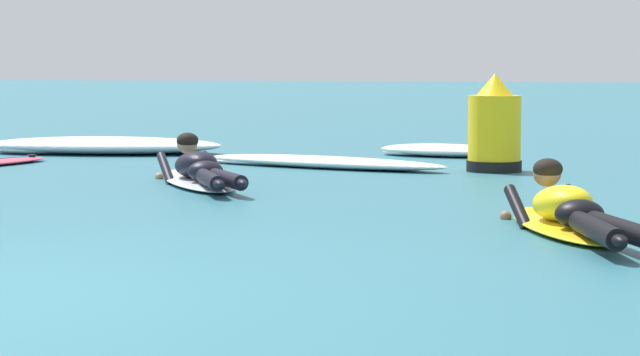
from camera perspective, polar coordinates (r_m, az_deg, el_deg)
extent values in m
plane|color=#2D6B7A|center=(16.60, 2.00, 0.97)|extent=(120.00, 120.00, 0.00)
ellipsoid|color=yellow|center=(9.37, 10.61, -2.13)|extent=(1.14, 1.98, 0.07)
ellipsoid|color=yellow|center=(10.23, 9.15, -1.44)|extent=(0.24, 0.25, 0.06)
ellipsoid|color=yellow|center=(9.40, 10.54, -1.09)|extent=(0.61, 0.78, 0.35)
ellipsoid|color=black|center=(9.02, 11.26, -1.55)|extent=(0.42, 0.38, 0.20)
cylinder|color=black|center=(8.42, 12.00, -2.24)|extent=(0.40, 0.93, 0.14)
ellipsoid|color=black|center=(7.98, 12.88, -2.67)|extent=(0.17, 0.24, 0.08)
cylinder|color=black|center=(8.47, 13.03, -2.22)|extent=(0.50, 0.91, 0.14)
cylinder|color=black|center=(9.71, 8.65, -1.34)|extent=(0.27, 0.55, 0.32)
sphere|color=#8C6647|center=(10.07, 8.11, -1.68)|extent=(0.09, 0.09, 0.09)
cylinder|color=black|center=(9.81, 11.17, -1.31)|extent=(0.27, 0.55, 0.32)
sphere|color=#8C6647|center=(10.15, 10.58, -1.66)|extent=(0.09, 0.09, 0.09)
sphere|color=#8C6647|center=(9.76, 9.88, 0.23)|extent=(0.21, 0.21, 0.21)
ellipsoid|color=black|center=(9.74, 9.92, 0.39)|extent=(0.28, 0.26, 0.16)
ellipsoid|color=silver|center=(12.70, -5.38, -0.17)|extent=(1.55, 2.08, 0.07)
ellipsoid|color=silver|center=(13.69, -6.27, 0.24)|extent=(0.27, 0.27, 0.06)
ellipsoid|color=black|center=(12.74, -5.43, 0.59)|extent=(0.72, 0.83, 0.35)
ellipsoid|color=black|center=(12.33, -5.02, 0.30)|extent=(0.44, 0.42, 0.20)
cylinder|color=black|center=(11.78, -4.82, -0.07)|extent=(0.50, 0.78, 0.14)
ellipsoid|color=black|center=(11.38, -4.49, -0.25)|extent=(0.20, 0.24, 0.08)
cylinder|color=black|center=(11.82, -4.06, -0.05)|extent=(0.58, 0.75, 0.14)
ellipsoid|color=black|center=(11.43, -3.47, -0.22)|extent=(0.20, 0.24, 0.08)
cylinder|color=black|center=(13.09, -6.73, 0.34)|extent=(0.38, 0.55, 0.34)
sphere|color=tan|center=(13.47, -7.03, 0.05)|extent=(0.09, 0.09, 0.09)
cylinder|color=black|center=(13.16, -4.84, 0.39)|extent=(0.38, 0.55, 0.34)
sphere|color=tan|center=(13.52, -5.17, 0.08)|extent=(0.09, 0.09, 0.09)
sphere|color=tan|center=(13.14, -5.82, 1.52)|extent=(0.21, 0.21, 0.21)
ellipsoid|color=black|center=(13.12, -5.81, 1.64)|extent=(0.29, 0.28, 0.16)
cone|color=black|center=(16.06, -12.47, 0.73)|extent=(0.13, 0.13, 0.16)
ellipsoid|color=white|center=(17.25, -9.44, 1.42)|extent=(3.25, 1.59, 0.22)
ellipsoid|color=white|center=(17.23, -6.78, 1.34)|extent=(1.26, 0.95, 0.16)
ellipsoid|color=white|center=(17.41, -12.51, 1.24)|extent=(1.15, 0.65, 0.12)
ellipsoid|color=white|center=(16.61, 5.39, 1.22)|extent=(1.78, 1.06, 0.16)
ellipsoid|color=white|center=(16.58, 6.87, 1.12)|extent=(0.70, 0.61, 0.11)
ellipsoid|color=white|center=(16.73, 3.70, 1.14)|extent=(0.69, 0.55, 0.09)
ellipsoid|color=white|center=(14.77, 0.12, 0.71)|extent=(3.14, 1.48, 0.13)
ellipsoid|color=white|center=(14.47, 2.94, 0.53)|extent=(1.15, 0.65, 0.09)
ellipsoid|color=white|center=(15.22, -3.01, 0.72)|extent=(1.15, 0.62, 0.07)
cylinder|color=yellow|center=(14.38, 7.62, 1.94)|extent=(0.58, 0.58, 0.83)
cone|color=yellow|center=(14.36, 7.65, 4.08)|extent=(0.40, 0.40, 0.24)
cylinder|color=black|center=(14.40, 7.61, 0.53)|extent=(0.61, 0.61, 0.12)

